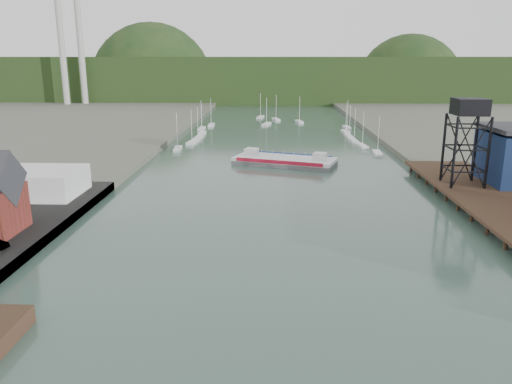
{
  "coord_description": "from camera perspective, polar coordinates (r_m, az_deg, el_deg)",
  "views": [
    {
      "loc": [
        -0.8,
        -34.54,
        25.11
      ],
      "look_at": [
        -3.4,
        44.12,
        4.0
      ],
      "focal_mm": 35.0,
      "sensor_mm": 36.0,
      "label": 1
    }
  ],
  "objects": [
    {
      "name": "ground",
      "position": [
        42.71,
        2.79,
        -21.02
      ],
      "size": [
        600.0,
        600.0,
        0.0
      ],
      "primitive_type": "plane",
      "color": "#2B433A",
      "rests_on": "ground"
    },
    {
      "name": "east_pier",
      "position": [
        91.07,
        26.35,
        -1.35
      ],
      "size": [
        14.0,
        70.0,
        2.45
      ],
      "color": "black",
      "rests_on": "ground"
    },
    {
      "name": "white_shed",
      "position": [
        97.29,
        -24.53,
        1.02
      ],
      "size": [
        18.0,
        12.0,
        4.5
      ],
      "primitive_type": "cube",
      "color": "silver",
      "rests_on": "west_quay"
    },
    {
      "name": "lift_tower",
      "position": [
        99.67,
        23.2,
        8.37
      ],
      "size": [
        6.5,
        6.5,
        16.0
      ],
      "color": "black",
      "rests_on": "east_pier"
    },
    {
      "name": "marina_sailboats",
      "position": [
        174.77,
        2.18,
        6.86
      ],
      "size": [
        57.71,
        92.65,
        0.9
      ],
      "color": "silver",
      "rests_on": "ground"
    },
    {
      "name": "smokestacks",
      "position": [
        287.06,
        -20.33,
        15.1
      ],
      "size": [
        11.2,
        8.2,
        60.0
      ],
      "color": "#AAAAA5",
      "rests_on": "ground"
    },
    {
      "name": "distant_hills",
      "position": [
        336.23,
        1.39,
        12.5
      ],
      "size": [
        500.0,
        120.0,
        80.0
      ],
      "color": "black",
      "rests_on": "ground"
    },
    {
      "name": "chain_ferry",
      "position": [
        122.12,
        3.3,
        3.61
      ],
      "size": [
        26.11,
        17.07,
        3.49
      ],
      "rotation": [
        0.0,
        0.0,
        -0.33
      ],
      "color": "#525255",
      "rests_on": "ground"
    }
  ]
}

